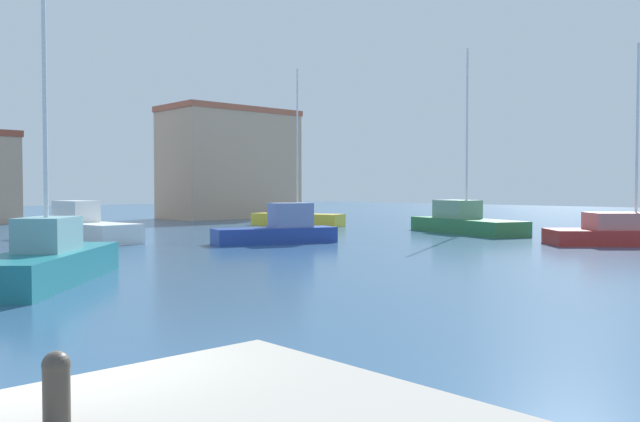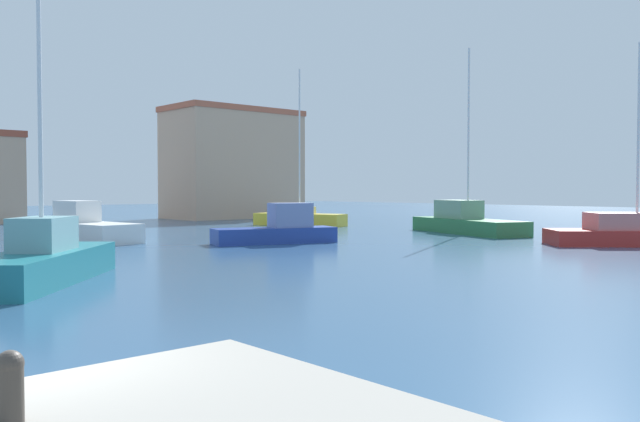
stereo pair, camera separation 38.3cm
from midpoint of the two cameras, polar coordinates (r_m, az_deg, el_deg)
name	(u,v)px [view 2 (the right image)]	position (r m, az deg, el deg)	size (l,w,h in m)	color
water	(206,245)	(31.59, -9.50, -2.90)	(160.00, 160.00, 0.00)	#2D5175
mooring_bollard	(10,384)	(5.09, -23.28, -13.58)	(0.19, 0.19, 0.51)	#38332D
sailboat_green_distant_east	(466,222)	(40.35, 12.77, -0.91)	(5.16, 8.91, 10.97)	#28703D
motorboat_white_inner_mooring	(79,228)	(35.57, -19.84, -1.41)	(3.43, 8.16, 2.04)	white
motorboat_blue_outer_mooring	(279,229)	(32.15, -3.22, -1.60)	(6.24, 3.41, 1.96)	#233D93
sailboat_teal_near_pier	(42,261)	(19.97, -22.42, -3.99)	(6.04, 6.45, 8.80)	#1E707A
sailboat_yellow_distant_north	(299,217)	(47.35, -1.58, -0.55)	(4.04, 7.01, 11.23)	gold
sailboat_red_mid_harbor	(633,233)	(34.30, 25.74, -1.73)	(7.58, 7.39, 9.48)	#B22823
warehouse_block	(233,163)	(60.95, -7.35, 4.11)	(12.06, 6.58, 9.96)	tan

